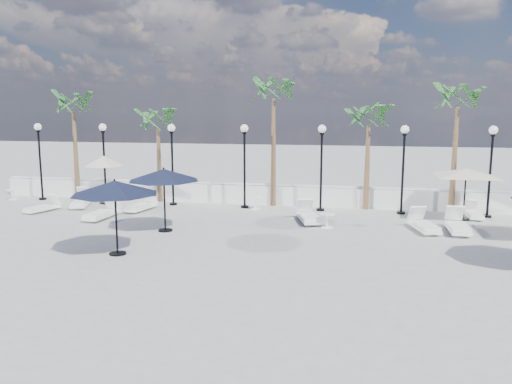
% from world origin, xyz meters
% --- Properties ---
extents(ground, '(100.00, 100.00, 0.00)m').
position_xyz_m(ground, '(0.00, 0.00, 0.00)').
color(ground, gray).
rests_on(ground, ground).
extents(balustrade, '(26.00, 0.30, 1.01)m').
position_xyz_m(balustrade, '(0.00, 7.50, 0.47)').
color(balustrade, white).
rests_on(balustrade, ground).
extents(lamppost_0, '(0.36, 0.36, 3.84)m').
position_xyz_m(lamppost_0, '(-10.50, 6.50, 2.49)').
color(lamppost_0, black).
rests_on(lamppost_0, ground).
extents(lamppost_1, '(0.36, 0.36, 3.84)m').
position_xyz_m(lamppost_1, '(-7.00, 6.50, 2.49)').
color(lamppost_1, black).
rests_on(lamppost_1, ground).
extents(lamppost_2, '(0.36, 0.36, 3.84)m').
position_xyz_m(lamppost_2, '(-3.50, 6.50, 2.49)').
color(lamppost_2, black).
rests_on(lamppost_2, ground).
extents(lamppost_3, '(0.36, 0.36, 3.84)m').
position_xyz_m(lamppost_3, '(0.00, 6.50, 2.49)').
color(lamppost_3, black).
rests_on(lamppost_3, ground).
extents(lamppost_4, '(0.36, 0.36, 3.84)m').
position_xyz_m(lamppost_4, '(3.50, 6.50, 2.49)').
color(lamppost_4, black).
rests_on(lamppost_4, ground).
extents(lamppost_5, '(0.36, 0.36, 3.84)m').
position_xyz_m(lamppost_5, '(7.00, 6.50, 2.49)').
color(lamppost_5, black).
rests_on(lamppost_5, ground).
extents(lamppost_6, '(0.36, 0.36, 3.84)m').
position_xyz_m(lamppost_6, '(10.50, 6.50, 2.49)').
color(lamppost_6, black).
rests_on(lamppost_6, ground).
extents(palm_0, '(2.60, 2.60, 5.50)m').
position_xyz_m(palm_0, '(-9.00, 7.30, 4.53)').
color(palm_0, brown).
rests_on(palm_0, ground).
extents(palm_1, '(2.60, 2.60, 4.70)m').
position_xyz_m(palm_1, '(-4.50, 7.30, 3.75)').
color(palm_1, brown).
rests_on(palm_1, ground).
extents(palm_2, '(2.60, 2.60, 6.10)m').
position_xyz_m(palm_2, '(1.20, 7.30, 5.12)').
color(palm_2, brown).
rests_on(palm_2, ground).
extents(palm_3, '(2.60, 2.60, 4.90)m').
position_xyz_m(palm_3, '(5.50, 7.30, 3.95)').
color(palm_3, brown).
rests_on(palm_3, ground).
extents(palm_4, '(2.60, 2.60, 5.70)m').
position_xyz_m(palm_4, '(9.20, 7.30, 4.73)').
color(palm_4, brown).
rests_on(palm_4, ground).
extents(lounger_0, '(1.31, 2.15, 0.77)m').
position_xyz_m(lounger_0, '(-7.53, 5.14, 0.26)').
color(lounger_0, white).
rests_on(lounger_0, ground).
extents(lounger_1, '(0.99, 1.78, 0.64)m').
position_xyz_m(lounger_1, '(-8.60, 3.74, 0.21)').
color(lounger_1, white).
rests_on(lounger_1, ground).
extents(lounger_2, '(0.77, 2.07, 0.76)m').
position_xyz_m(lounger_2, '(-5.27, 2.95, 0.26)').
color(lounger_2, white).
rests_on(lounger_2, ground).
extents(lounger_3, '(0.90, 1.94, 0.70)m').
position_xyz_m(lounger_3, '(-4.39, 4.86, 0.24)').
color(lounger_3, white).
rests_on(lounger_3, ground).
extents(lounger_4, '(1.19, 2.12, 0.76)m').
position_xyz_m(lounger_4, '(3.20, 4.03, 0.25)').
color(lounger_4, white).
rests_on(lounger_4, ground).
extents(lounger_5, '(1.07, 2.07, 0.74)m').
position_xyz_m(lounger_5, '(7.58, 3.38, 0.25)').
color(lounger_5, white).
rests_on(lounger_5, ground).
extents(lounger_6, '(0.71, 2.10, 0.78)m').
position_xyz_m(lounger_6, '(8.78, 3.43, 0.26)').
color(lounger_6, white).
rests_on(lounger_6, ground).
extents(lounger_7, '(0.56, 1.67, 0.63)m').
position_xyz_m(lounger_7, '(9.90, 6.22, 0.21)').
color(lounger_7, white).
rests_on(lounger_7, ground).
extents(side_table_0, '(0.54, 0.54, 0.52)m').
position_xyz_m(side_table_0, '(-12.00, 6.20, 0.31)').
color(side_table_0, white).
rests_on(side_table_0, ground).
extents(side_table_1, '(0.59, 0.59, 0.57)m').
position_xyz_m(side_table_1, '(0.56, 6.20, 0.35)').
color(side_table_1, white).
rests_on(side_table_1, ground).
extents(side_table_2, '(0.57, 0.57, 0.55)m').
position_xyz_m(side_table_2, '(4.01, 3.21, 0.33)').
color(side_table_2, white).
rests_on(side_table_2, ground).
extents(parasol_navy_left, '(2.70, 2.70, 2.39)m').
position_xyz_m(parasol_navy_left, '(-2.18, -1.75, 2.10)').
color(parasol_navy_left, black).
rests_on(parasol_navy_left, ground).
extents(parasol_navy_mid, '(2.67, 2.67, 2.39)m').
position_xyz_m(parasol_navy_mid, '(-1.88, 1.45, 2.10)').
color(parasol_navy_mid, black).
rests_on(parasol_navy_mid, ground).
extents(parasol_cream_sq_a, '(4.65, 4.65, 2.28)m').
position_xyz_m(parasol_cream_sq_a, '(9.42, 5.77, 2.11)').
color(parasol_cream_sq_a, black).
rests_on(parasol_cream_sq_a, ground).
extents(parasol_cream_small, '(1.94, 1.94, 2.38)m').
position_xyz_m(parasol_cream_small, '(-6.85, 6.20, 2.04)').
color(parasol_cream_small, black).
rests_on(parasol_cream_small, ground).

